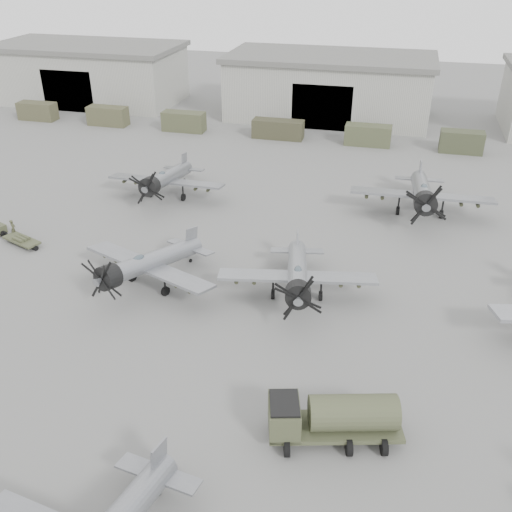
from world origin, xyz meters
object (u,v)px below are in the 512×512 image
Objects in this scene: aircraft_far_0 at (165,179)px; aircraft_far_1 at (422,193)px; fuel_tanker at (334,416)px; ground_crew at (13,228)px; aircraft_mid_1 at (145,264)px; aircraft_mid_2 at (298,275)px; tug_trailer at (6,233)px.

aircraft_far_1 reaches higher than aircraft_far_0.
fuel_tanker is at bearing -100.71° from aircraft_far_1.
ground_crew is (-34.44, -12.93, -1.60)m from aircraft_far_1.
fuel_tanker is (20.27, -27.08, -0.61)m from aircraft_far_0.
aircraft_far_1 is at bearing -90.67° from ground_crew.
aircraft_far_0 is 14.77m from ground_crew.
ground_crew is (-9.82, -10.95, -1.34)m from aircraft_far_0.
aircraft_far_0 reaches higher than aircraft_mid_1.
aircraft_far_1 reaches higher than ground_crew.
aircraft_far_0 reaches higher than ground_crew.
aircraft_mid_2 is 13.07m from fuel_tanker.
aircraft_mid_1 is 15.65m from ground_crew.
fuel_tanker reaches higher than ground_crew.
tug_trailer is (-35.00, -13.30, -1.92)m from aircraft_far_1.
tug_trailer is at bearing -161.39° from aircraft_far_1.
tug_trailer is at bearing -175.47° from aircraft_mid_1.
aircraft_far_1 is (24.62, 1.98, 0.26)m from aircraft_far_0.
aircraft_far_0 is 24.70m from aircraft_far_1.
aircraft_mid_2 is at bearing -41.80° from aircraft_far_0.
aircraft_mid_2 reaches higher than ground_crew.
aircraft_far_1 is at bearing 41.41° from tug_trailer.
aircraft_mid_1 is 1.56× the size of fuel_tanker.
fuel_tanker is at bearing -52.48° from aircraft_far_0.
aircraft_mid_1 is 18.93m from fuel_tanker.
tug_trailer is 3.94× the size of ground_crew.
fuel_tanker is at bearing -81.99° from aircraft_mid_2.
aircraft_mid_1 reaches higher than aircraft_mid_2.
aircraft_far_0 is 1.86× the size of tug_trailer.
aircraft_mid_2 is at bearing -119.34° from aircraft_far_1.
aircraft_far_1 is at bearing 52.07° from aircraft_mid_2.
aircraft_mid_1 is at bearing 128.78° from fuel_tanker.
aircraft_far_0 is (-16.06, 14.72, 0.06)m from aircraft_mid_2.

